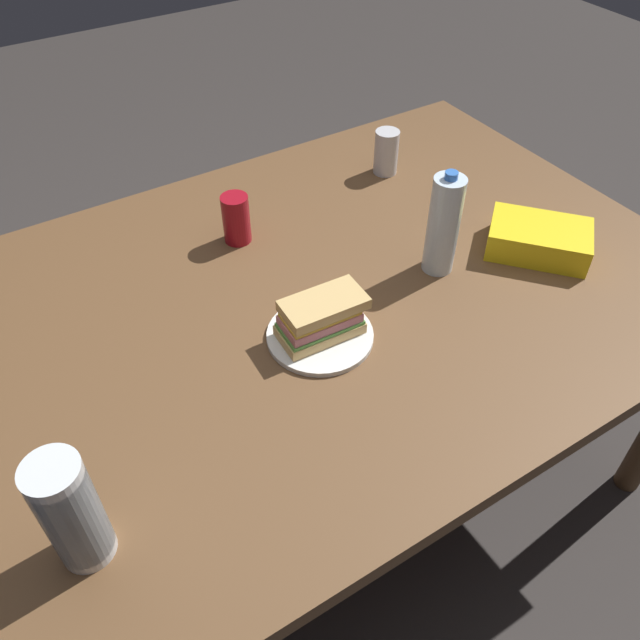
{
  "coord_description": "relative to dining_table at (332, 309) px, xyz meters",
  "views": [
    {
      "loc": [
        -0.61,
        -0.92,
        1.69
      ],
      "look_at": [
        -0.11,
        -0.13,
        0.8
      ],
      "focal_mm": 36.05,
      "sensor_mm": 36.0,
      "label": 1
    }
  ],
  "objects": [
    {
      "name": "ground_plane",
      "position": [
        0.0,
        0.0,
        -0.67
      ],
      "size": [
        8.0,
        8.0,
        0.0
      ],
      "primitive_type": "plane",
      "color": "#383330"
    },
    {
      "name": "water_bottle_tall",
      "position": [
        0.24,
        -0.08,
        0.2
      ],
      "size": [
        0.07,
        0.07,
        0.25
      ],
      "color": "silver",
      "rests_on": "dining_table"
    },
    {
      "name": "plastic_cup_stack",
      "position": [
        -0.66,
        -0.33,
        0.19
      ],
      "size": [
        0.08,
        0.08,
        0.22
      ],
      "color": "silver",
      "rests_on": "dining_table"
    },
    {
      "name": "sandwich",
      "position": [
        -0.11,
        -0.12,
        0.13
      ],
      "size": [
        0.19,
        0.1,
        0.08
      ],
      "color": "#DBB26B",
      "rests_on": "paper_plate"
    },
    {
      "name": "dining_table",
      "position": [
        0.0,
        0.0,
        0.0
      ],
      "size": [
        1.63,
        1.18,
        0.75
      ],
      "color": "brown",
      "rests_on": "ground_plane"
    },
    {
      "name": "soda_can_red",
      "position": [
        -0.1,
        0.26,
        0.14
      ],
      "size": [
        0.07,
        0.07,
        0.12
      ],
      "primitive_type": "cylinder",
      "color": "maroon",
      "rests_on": "dining_table"
    },
    {
      "name": "soda_can_silver",
      "position": [
        0.38,
        0.33,
        0.14
      ],
      "size": [
        0.07,
        0.07,
        0.12
      ],
      "primitive_type": "cylinder",
      "color": "silver",
      "rests_on": "dining_table"
    },
    {
      "name": "chip_bag",
      "position": [
        0.48,
        -0.15,
        0.11
      ],
      "size": [
        0.26,
        0.27,
        0.07
      ],
      "primitive_type": "cube",
      "rotation": [
        0.0,
        0.0,
        2.28
      ],
      "color": "yellow",
      "rests_on": "dining_table"
    },
    {
      "name": "paper_plate",
      "position": [
        -0.11,
        -0.13,
        0.08
      ],
      "size": [
        0.22,
        0.22,
        0.01
      ],
      "primitive_type": "cylinder",
      "color": "white",
      "rests_on": "dining_table"
    }
  ]
}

